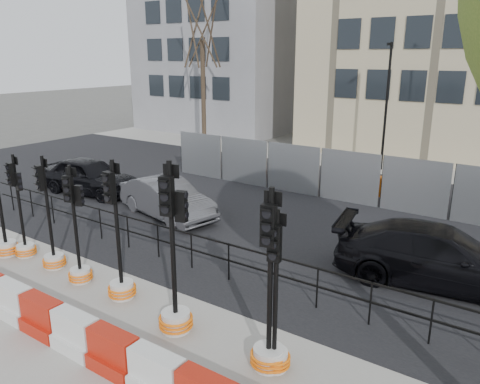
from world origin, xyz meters
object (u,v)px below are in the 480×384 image
Objects in this scene: traffic_signal_h at (274,338)px; car_a at (89,176)px; car_c at (439,256)px; traffic_signal_a at (4,233)px; traffic_signal_d at (79,256)px.

car_a is (-11.82, 5.39, 0.11)m from traffic_signal_h.
car_a is at bearing 79.44° from car_c.
traffic_signal_h reaches higher than car_c.
car_a reaches higher than car_c.
traffic_signal_h is at bearing -15.71° from traffic_signal_a.
car_c is (1.65, 5.12, 0.10)m from traffic_signal_h.
traffic_signal_a is 0.75× the size of car_a.
traffic_signal_a is 11.55m from car_c.
traffic_signal_a is 1.11× the size of traffic_signal_h.
traffic_signal_a reaches higher than traffic_signal_h.
car_a is at bearing 104.41° from traffic_signal_a.
traffic_signal_h is 0.58× the size of car_c.
traffic_signal_a is at bearing 106.75° from car_c.
car_a is at bearing 120.23° from traffic_signal_d.
car_a is (-6.16, 5.21, 0.03)m from traffic_signal_d.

